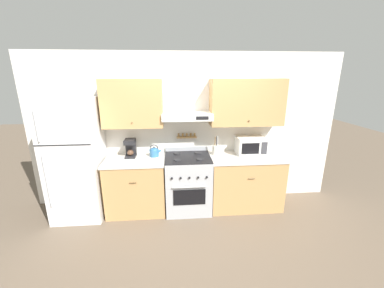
# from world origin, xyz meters

# --- Properties ---
(ground_plane) EXTENTS (16.00, 16.00, 0.00)m
(ground_plane) POSITION_xyz_m (0.00, 0.00, 0.00)
(ground_plane) COLOR brown
(wall_back) EXTENTS (5.20, 0.46, 2.55)m
(wall_back) POSITION_xyz_m (0.05, 0.63, 1.44)
(wall_back) COLOR silver
(wall_back) RESTS_ON ground_plane
(counter_left) EXTENTS (0.95, 0.67, 0.90)m
(counter_left) POSITION_xyz_m (-0.84, 0.34, 0.45)
(counter_left) COLOR tan
(counter_left) RESTS_ON ground_plane
(counter_right) EXTENTS (1.20, 0.67, 0.90)m
(counter_right) POSITION_xyz_m (0.97, 0.34, 0.45)
(counter_right) COLOR tan
(counter_right) RESTS_ON ground_plane
(stove_range) EXTENTS (0.73, 0.70, 0.99)m
(stove_range) POSITION_xyz_m (0.00, 0.32, 0.47)
(stove_range) COLOR #ADAFB5
(stove_range) RESTS_ON ground_plane
(refrigerator) EXTENTS (0.75, 0.73, 1.88)m
(refrigerator) POSITION_xyz_m (-1.73, 0.30, 0.94)
(refrigerator) COLOR white
(refrigerator) RESTS_ON ground_plane
(tea_kettle) EXTENTS (0.20, 0.15, 0.20)m
(tea_kettle) POSITION_xyz_m (-0.54, 0.47, 0.98)
(tea_kettle) COLOR teal
(tea_kettle) RESTS_ON counter_left
(coffee_maker) EXTENTS (0.16, 0.22, 0.29)m
(coffee_maker) POSITION_xyz_m (-0.93, 0.50, 1.05)
(coffee_maker) COLOR black
(coffee_maker) RESTS_ON counter_left
(microwave) EXTENTS (0.48, 0.37, 0.28)m
(microwave) POSITION_xyz_m (1.07, 0.48, 1.04)
(microwave) COLOR white
(microwave) RESTS_ON counter_right
(utensil_crock) EXTENTS (0.12, 0.12, 0.31)m
(utensil_crock) POSITION_xyz_m (0.48, 0.47, 0.98)
(utensil_crock) COLOR silver
(utensil_crock) RESTS_ON counter_right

